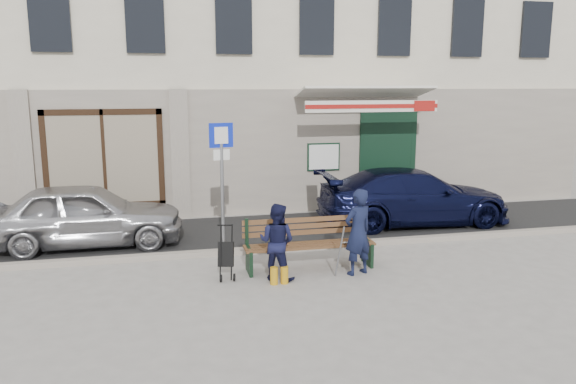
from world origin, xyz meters
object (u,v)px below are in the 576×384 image
object	(u,v)px
stroller	(226,255)
man	(358,232)
bench	(307,244)
car_silver	(85,215)
parking_sign	(222,167)
woman	(277,242)
car_navy	(413,196)

from	to	relation	value
stroller	man	bearing A→B (deg)	6.17
bench	man	world-z (taller)	man
car_silver	bench	bearing A→B (deg)	-120.99
parking_sign	stroller	world-z (taller)	parking_sign
woman	stroller	size ratio (longest dim) A/B	1.44
car_navy	bench	world-z (taller)	car_navy
stroller	car_silver	bearing A→B (deg)	148.35
car_silver	car_navy	distance (m)	7.48
car_silver	woman	size ratio (longest dim) A/B	2.94
parking_sign	bench	xyz separation A→B (m)	(1.37, -1.44, -1.27)
car_silver	parking_sign	xyz separation A→B (m)	(2.74, -0.99, 1.05)
parking_sign	woman	size ratio (longest dim) A/B	1.93
man	woman	size ratio (longest dim) A/B	1.15
bench	man	bearing A→B (deg)	-31.18
car_navy	parking_sign	world-z (taller)	parking_sign
car_silver	man	bearing A→B (deg)	-121.08
bench	woman	xyz separation A→B (m)	(-0.65, -0.43, 0.21)
car_navy	car_silver	bearing A→B (deg)	94.39
car_silver	man	xyz separation A→B (m)	(4.91, -2.92, 0.10)
stroller	woman	bearing A→B (deg)	-2.56
car_silver	woman	world-z (taller)	car_silver
car_navy	bench	size ratio (longest dim) A/B	1.92
car_navy	bench	xyz separation A→B (m)	(-3.36, -2.70, -0.21)
woman	car_silver	bearing A→B (deg)	-4.71
parking_sign	woman	world-z (taller)	parking_sign
car_navy	parking_sign	distance (m)	5.01
car_silver	stroller	bearing A→B (deg)	-135.50
car_silver	stroller	size ratio (longest dim) A/B	4.23
car_silver	bench	distance (m)	4.78
car_navy	stroller	distance (m)	5.66
stroller	bench	bearing A→B (deg)	20.54
man	woman	distance (m)	1.45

